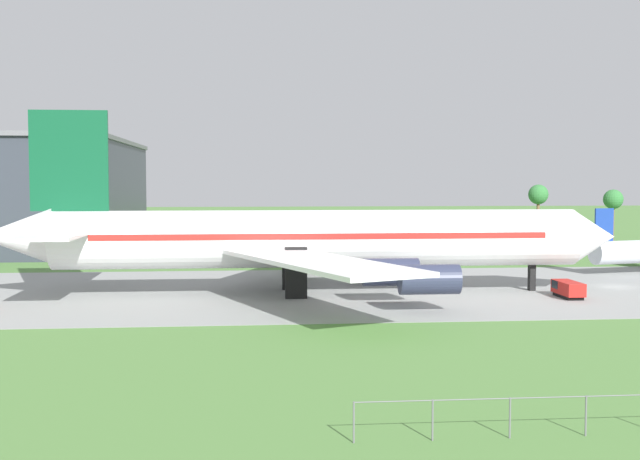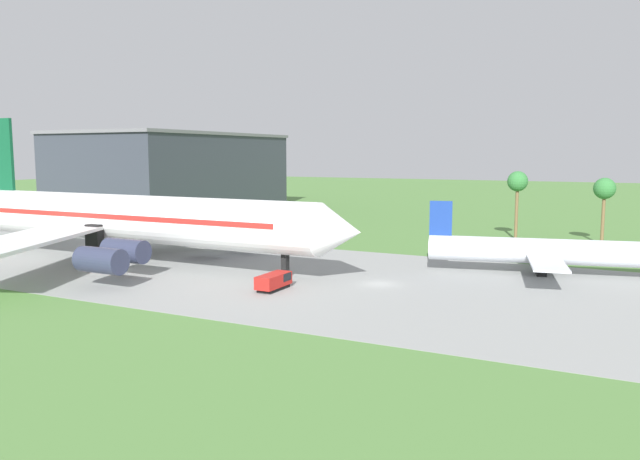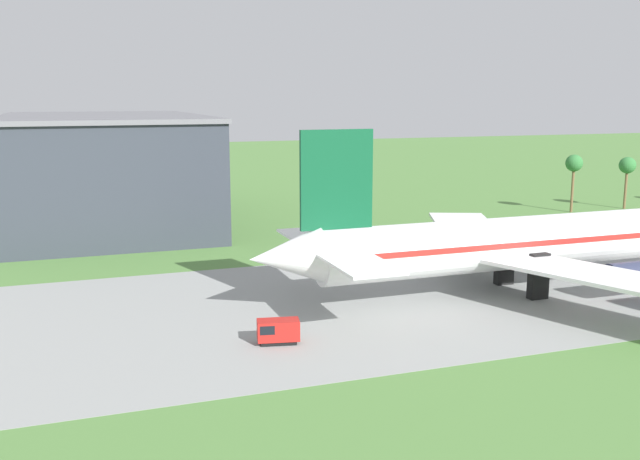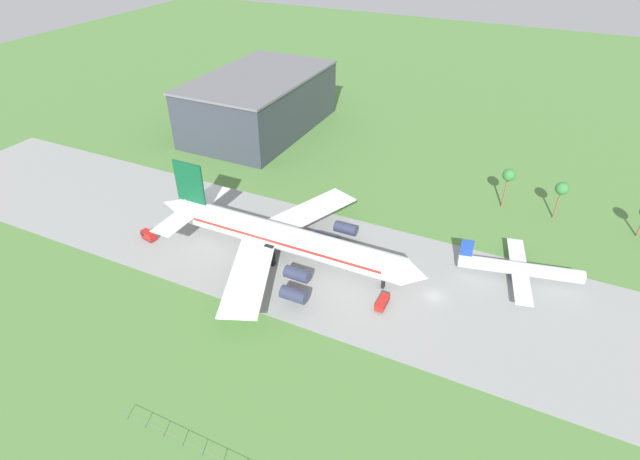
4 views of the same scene
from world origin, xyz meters
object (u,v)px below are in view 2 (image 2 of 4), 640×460
object	(u,v)px
jet_airliner	(122,218)
catering_van	(275,281)
terminal_building	(175,172)
regional_aircraft	(541,251)

from	to	relation	value
jet_airliner	catering_van	distance (m)	29.58
jet_airliner	terminal_building	xyz separation A→B (m)	(-48.28, 69.17, 4.16)
jet_airliner	regional_aircraft	size ratio (longest dim) A/B	2.60
jet_airliner	regional_aircraft	distance (m)	56.92
catering_van	jet_airliner	bearing A→B (deg)	168.44
jet_airliner	terminal_building	size ratio (longest dim) A/B	1.20
regional_aircraft	jet_airliner	bearing A→B (deg)	-162.68
regional_aircraft	terminal_building	size ratio (longest dim) A/B	0.46
catering_van	terminal_building	xyz separation A→B (m)	(-76.79, 75.00, 9.44)
catering_van	terminal_building	bearing A→B (deg)	135.68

